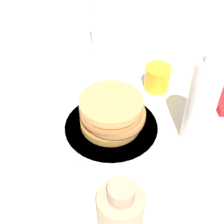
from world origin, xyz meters
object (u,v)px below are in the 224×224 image
plate (112,126)px  water_bottle_near (202,103)px  pancake_stack (112,112)px  juice_glass (157,78)px  water_bottle_mid (102,23)px  cream_jug (120,211)px

plate → water_bottle_near: (0.08, 0.18, 0.10)m
plate → pancake_stack: pancake_stack is taller
juice_glass → water_bottle_mid: (-0.23, -0.11, 0.06)m
pancake_stack → juice_glass: (-0.13, 0.16, -0.02)m
juice_glass → cream_jug: cream_jug is taller
pancake_stack → juice_glass: bearing=128.4°
cream_jug → water_bottle_near: bearing=128.3°
pancake_stack → water_bottle_near: water_bottle_near is taller
cream_jug → plate: bearing=170.4°
water_bottle_near → water_bottle_mid: 0.45m
plate → pancake_stack: bearing=-6.3°
cream_jug → water_bottle_near: 0.29m
pancake_stack → water_bottle_mid: 0.36m
pancake_stack → water_bottle_near: 0.21m
juice_glass → cream_jug: 0.43m
pancake_stack → plate: bearing=173.7°
plate → pancake_stack: size_ratio=1.54×
juice_glass → cream_jug: size_ratio=0.54×
cream_jug → water_bottle_mid: water_bottle_mid is taller
water_bottle_mid → plate: bearing=-8.0°
juice_glass → plate: bearing=-51.9°
water_bottle_near → water_bottle_mid: size_ratio=1.17×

